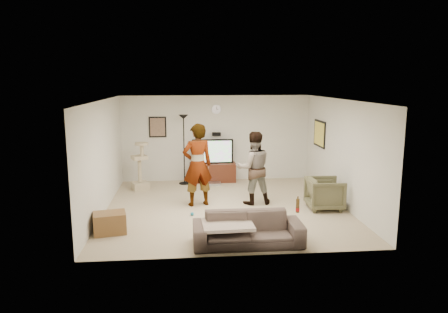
{
  "coord_description": "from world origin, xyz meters",
  "views": [
    {
      "loc": [
        -0.91,
        -9.32,
        2.94
      ],
      "look_at": [
        -0.01,
        0.2,
        1.17
      ],
      "focal_mm": 33.31,
      "sensor_mm": 36.0,
      "label": 1
    }
  ],
  "objects": [
    {
      "name": "person_left",
      "position": [
        -0.64,
        0.23,
        0.98
      ],
      "size": [
        0.81,
        0.64,
        1.95
      ],
      "primitive_type": "imported",
      "rotation": [
        0.0,
        0.0,
        3.4
      ],
      "color": "#979797",
      "rests_on": "floor"
    },
    {
      "name": "floor_lamp",
      "position": [
        -0.95,
        2.33,
        0.99
      ],
      "size": [
        0.32,
        0.32,
        1.98
      ],
      "primitive_type": "cylinder",
      "color": "black",
      "rests_on": "floor"
    },
    {
      "name": "picture_back",
      "position": [
        -1.7,
        2.73,
        1.6
      ],
      "size": [
        0.42,
        0.03,
        0.52
      ],
      "primitive_type": "cube",
      "color": "brown",
      "rests_on": "wall_back"
    },
    {
      "name": "wall_front",
      "position": [
        0.0,
        -2.75,
        1.25
      ],
      "size": [
        5.5,
        0.04,
        2.5
      ],
      "primitive_type": "cube",
      "color": "silver",
      "rests_on": "floor"
    },
    {
      "name": "floor",
      "position": [
        0.0,
        0.0,
        -0.01
      ],
      "size": [
        5.5,
        5.5,
        0.02
      ],
      "primitive_type": "cube",
      "color": "tan",
      "rests_on": "ground"
    },
    {
      "name": "toy_ball",
      "position": [
        -0.79,
        -0.55,
        0.04
      ],
      "size": [
        0.08,
        0.08,
        0.08
      ],
      "primitive_type": "sphere",
      "color": "teal",
      "rests_on": "floor"
    },
    {
      "name": "picture_right",
      "position": [
        2.73,
        1.6,
        1.5
      ],
      "size": [
        0.03,
        0.78,
        0.62
      ],
      "primitive_type": "cube",
      "color": "#FFDD52",
      "rests_on": "wall_right"
    },
    {
      "name": "sofa",
      "position": [
        0.19,
        -2.27,
        0.29
      ],
      "size": [
        1.98,
        0.78,
        0.58
      ],
      "primitive_type": "imported",
      "rotation": [
        0.0,
        0.0,
        -0.0
      ],
      "color": "#52433E",
      "rests_on": "floor"
    },
    {
      "name": "side_table",
      "position": [
        -2.4,
        -1.45,
        0.2
      ],
      "size": [
        0.69,
        0.57,
        0.41
      ],
      "primitive_type": "cube",
      "rotation": [
        0.0,
        0.0,
        0.21
      ],
      "color": "brown",
      "rests_on": "floor"
    },
    {
      "name": "person_right",
      "position": [
        0.7,
        0.24,
        0.87
      ],
      "size": [
        0.9,
        0.73,
        1.75
      ],
      "primitive_type": "imported",
      "rotation": [
        0.0,
        0.0,
        3.23
      ],
      "color": "#3442A3",
      "rests_on": "floor"
    },
    {
      "name": "tv_stand",
      "position": [
        -0.13,
        2.5,
        0.28
      ],
      "size": [
        1.33,
        0.45,
        0.55
      ],
      "primitive_type": "cube",
      "color": "#3F1B11",
      "rests_on": "floor"
    },
    {
      "name": "ceiling",
      "position": [
        0.0,
        0.0,
        2.51
      ],
      "size": [
        5.5,
        5.5,
        0.02
      ],
      "primitive_type": "cube",
      "color": "white",
      "rests_on": "wall_back"
    },
    {
      "name": "wall_clock",
      "position": [
        0.0,
        2.72,
        2.1
      ],
      "size": [
        0.26,
        0.04,
        0.26
      ],
      "primitive_type": "cylinder",
      "rotation": [
        1.57,
        0.0,
        0.0
      ],
      "color": "silver",
      "rests_on": "wall_back"
    },
    {
      "name": "cat_tree",
      "position": [
        -2.15,
        1.82,
        0.65
      ],
      "size": [
        0.54,
        0.54,
        1.3
      ],
      "primitive_type": "cube",
      "rotation": [
        0.0,
        0.0,
        0.39
      ],
      "color": "tan",
      "rests_on": "floor"
    },
    {
      "name": "console_box",
      "position": [
        -0.13,
        2.11,
        0.04
      ],
      "size": [
        0.4,
        0.3,
        0.07
      ],
      "primitive_type": "cube",
      "color": "#B3B3BF",
      "rests_on": "floor"
    },
    {
      "name": "beer_bottle",
      "position": [
        1.09,
        -2.27,
        0.7
      ],
      "size": [
        0.06,
        0.06,
        0.25
      ],
      "primitive_type": "cylinder",
      "color": "#503715",
      "rests_on": "sofa"
    },
    {
      "name": "wall_back",
      "position": [
        0.0,
        2.75,
        1.25
      ],
      "size": [
        5.5,
        0.04,
        2.5
      ],
      "primitive_type": "cube",
      "color": "silver",
      "rests_on": "floor"
    },
    {
      "name": "tv",
      "position": [
        -0.13,
        2.5,
        0.9
      ],
      "size": [
        1.18,
        0.08,
        0.7
      ],
      "primitive_type": "cube",
      "color": "black",
      "rests_on": "tv_stand"
    },
    {
      "name": "throw_blanket",
      "position": [
        -0.18,
        -2.27,
        0.39
      ],
      "size": [
        0.93,
        0.74,
        0.06
      ],
      "primitive_type": "cube",
      "rotation": [
        0.0,
        0.0,
        0.04
      ],
      "color": "beige",
      "rests_on": "sofa"
    },
    {
      "name": "armchair",
      "position": [
        2.27,
        -0.33,
        0.36
      ],
      "size": [
        0.82,
        0.8,
        0.72
      ],
      "primitive_type": "imported",
      "rotation": [
        0.0,
        0.0,
        1.53
      ],
      "color": "brown",
      "rests_on": "floor"
    },
    {
      "name": "wall_left",
      "position": [
        -2.75,
        0.0,
        1.25
      ],
      "size": [
        0.04,
        5.5,
        2.5
      ],
      "primitive_type": "cube",
      "color": "silver",
      "rests_on": "floor"
    },
    {
      "name": "tv_screen",
      "position": [
        -0.13,
        2.46,
        0.9
      ],
      "size": [
        1.09,
        0.01,
        0.62
      ],
      "primitive_type": "cube",
      "color": "#55D54E",
      "rests_on": "tv"
    },
    {
      "name": "wall_speaker",
      "position": [
        0.0,
        2.69,
        1.38
      ],
      "size": [
        0.25,
        0.1,
        0.1
      ],
      "primitive_type": "cube",
      "color": "black",
      "rests_on": "wall_back"
    },
    {
      "name": "wall_right",
      "position": [
        2.75,
        0.0,
        1.25
      ],
      "size": [
        0.04,
        5.5,
        2.5
      ],
      "primitive_type": "cube",
      "color": "silver",
      "rests_on": "floor"
    }
  ]
}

